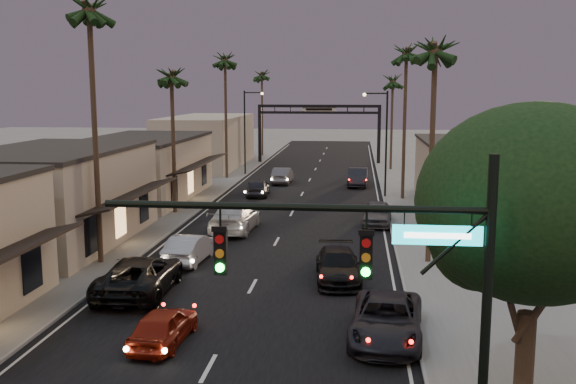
% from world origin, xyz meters
% --- Properties ---
extents(ground, '(200.00, 200.00, 0.00)m').
position_xyz_m(ground, '(0.00, 40.00, 0.00)').
color(ground, slate).
rests_on(ground, ground).
extents(road, '(14.00, 120.00, 0.02)m').
position_xyz_m(road, '(0.00, 45.00, 0.00)').
color(road, black).
rests_on(road, ground).
extents(sidewalk_left, '(5.00, 92.00, 0.12)m').
position_xyz_m(sidewalk_left, '(-9.50, 52.00, 0.06)').
color(sidewalk_left, slate).
rests_on(sidewalk_left, ground).
extents(sidewalk_right, '(5.00, 92.00, 0.12)m').
position_xyz_m(sidewalk_right, '(9.50, 52.00, 0.06)').
color(sidewalk_right, slate).
rests_on(sidewalk_right, ground).
extents(storefront_mid, '(8.00, 14.00, 5.50)m').
position_xyz_m(storefront_mid, '(-13.00, 26.00, 2.75)').
color(storefront_mid, '#A49883').
rests_on(storefront_mid, ground).
extents(storefront_far, '(8.00, 16.00, 5.00)m').
position_xyz_m(storefront_far, '(-13.00, 42.00, 2.50)').
color(storefront_far, tan).
rests_on(storefront_far, ground).
extents(storefront_dist, '(8.00, 20.00, 6.00)m').
position_xyz_m(storefront_dist, '(-13.00, 65.00, 3.00)').
color(storefront_dist, '#A49883').
rests_on(storefront_dist, ground).
extents(building_right, '(8.00, 18.00, 5.00)m').
position_xyz_m(building_right, '(14.00, 40.00, 2.50)').
color(building_right, '#A49883').
rests_on(building_right, ground).
extents(traffic_signal, '(8.51, 0.22, 7.80)m').
position_xyz_m(traffic_signal, '(5.69, 4.00, 5.08)').
color(traffic_signal, black).
rests_on(traffic_signal, ground).
extents(corner_tree, '(6.20, 6.20, 8.80)m').
position_xyz_m(corner_tree, '(9.48, 7.45, 5.98)').
color(corner_tree, '#38281C').
rests_on(corner_tree, ground).
extents(arch, '(15.20, 0.40, 7.27)m').
position_xyz_m(arch, '(0.00, 70.00, 5.53)').
color(arch, black).
rests_on(arch, ground).
extents(streetlight_right, '(2.13, 0.30, 9.00)m').
position_xyz_m(streetlight_right, '(6.92, 45.00, 5.33)').
color(streetlight_right, black).
rests_on(streetlight_right, ground).
extents(streetlight_left, '(2.13, 0.30, 9.00)m').
position_xyz_m(streetlight_left, '(-6.92, 58.00, 5.33)').
color(streetlight_left, black).
rests_on(streetlight_left, ground).
extents(palm_lb, '(3.20, 3.20, 15.20)m').
position_xyz_m(palm_lb, '(-8.60, 22.00, 13.39)').
color(palm_lb, '#38281C').
rests_on(palm_lb, ground).
extents(palm_lc, '(3.20, 3.20, 12.20)m').
position_xyz_m(palm_lc, '(-8.60, 36.00, 10.47)').
color(palm_lc, '#38281C').
rests_on(palm_lc, ground).
extents(palm_ld, '(3.20, 3.20, 14.20)m').
position_xyz_m(palm_ld, '(-8.60, 55.00, 12.42)').
color(palm_ld, '#38281C').
rests_on(palm_ld, ground).
extents(palm_ra, '(3.20, 3.20, 13.20)m').
position_xyz_m(palm_ra, '(8.60, 24.00, 11.44)').
color(palm_ra, '#38281C').
rests_on(palm_ra, ground).
extents(palm_rb, '(3.20, 3.20, 14.20)m').
position_xyz_m(palm_rb, '(8.60, 44.00, 12.42)').
color(palm_rb, '#38281C').
rests_on(palm_rb, ground).
extents(palm_rc, '(3.20, 3.20, 12.20)m').
position_xyz_m(palm_rc, '(8.60, 64.00, 10.47)').
color(palm_rc, '#38281C').
rests_on(palm_rc, ground).
extents(palm_far, '(3.20, 3.20, 13.20)m').
position_xyz_m(palm_far, '(-8.30, 78.00, 11.44)').
color(palm_far, '#38281C').
rests_on(palm_far, ground).
extents(oncoming_red, '(1.86, 4.07, 1.35)m').
position_xyz_m(oncoming_red, '(-2.08, 11.88, 0.68)').
color(oncoming_red, maroon).
rests_on(oncoming_red, ground).
extents(oncoming_pickup, '(3.13, 6.34, 1.73)m').
position_xyz_m(oncoming_pickup, '(-4.86, 17.38, 0.86)').
color(oncoming_pickup, black).
rests_on(oncoming_pickup, ground).
extents(oncoming_silver, '(1.96, 4.75, 1.53)m').
position_xyz_m(oncoming_silver, '(-4.01, 22.88, 0.76)').
color(oncoming_silver, '#A1A1A6').
rests_on(oncoming_silver, ground).
extents(oncoming_white, '(2.77, 6.27, 1.79)m').
position_xyz_m(oncoming_white, '(-3.04, 30.57, 0.89)').
color(oncoming_white, '#B5B5B5').
rests_on(oncoming_white, ground).
extents(oncoming_dgrey, '(2.07, 4.60, 1.54)m').
position_xyz_m(oncoming_dgrey, '(-3.71, 44.58, 0.77)').
color(oncoming_dgrey, black).
rests_on(oncoming_dgrey, ground).
extents(oncoming_grey_far, '(1.69, 4.75, 1.56)m').
position_xyz_m(oncoming_grey_far, '(-2.50, 52.34, 0.78)').
color(oncoming_grey_far, '#515156').
rests_on(oncoming_grey_far, ground).
extents(curbside_near, '(3.02, 5.75, 1.54)m').
position_xyz_m(curbside_near, '(5.95, 13.17, 0.77)').
color(curbside_near, black).
rests_on(curbside_near, ground).
extents(curbside_black, '(2.48, 5.26, 1.48)m').
position_xyz_m(curbside_black, '(3.94, 20.36, 0.74)').
color(curbside_black, black).
rests_on(curbside_black, ground).
extents(curbside_grey, '(2.19, 4.78, 1.59)m').
position_xyz_m(curbside_grey, '(6.20, 33.64, 0.79)').
color(curbside_grey, '#46464B').
rests_on(curbside_grey, ground).
extents(curbside_far, '(1.97, 5.19, 1.69)m').
position_xyz_m(curbside_far, '(4.85, 51.35, 0.84)').
color(curbside_far, black).
rests_on(curbside_far, ground).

